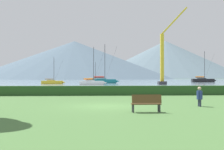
{
  "coord_description": "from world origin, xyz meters",
  "views": [
    {
      "loc": [
        -0.61,
        -18.06,
        1.85
      ],
      "look_at": [
        4.04,
        56.66,
        2.45
      ],
      "focal_mm": 45.33,
      "sensor_mm": 36.0,
      "label": 1
    }
  ],
  "objects_px": {
    "sailboat_slip_0": "(94,81)",
    "dock_crane": "(163,61)",
    "sailboat_slip_10": "(92,82)",
    "person_seated_viewer": "(200,96)",
    "sailboat_slip_4": "(203,80)",
    "sailboat_slip_1": "(52,82)",
    "park_bench_near_path": "(146,102)",
    "sailboat_slip_5": "(103,81)"
  },
  "relations": [
    {
      "from": "sailboat_slip_0",
      "to": "sailboat_slip_10",
      "type": "bearing_deg",
      "value": -91.69
    },
    {
      "from": "sailboat_slip_4",
      "to": "sailboat_slip_10",
      "type": "xyz_separation_m",
      "value": [
        -41.83,
        -35.01,
        -0.2
      ]
    },
    {
      "from": "sailboat_slip_5",
      "to": "sailboat_slip_10",
      "type": "xyz_separation_m",
      "value": [
        -3.24,
        -16.42,
        -0.19
      ]
    },
    {
      "from": "sailboat_slip_5",
      "to": "dock_crane",
      "type": "relative_size",
      "value": 0.6
    },
    {
      "from": "sailboat_slip_1",
      "to": "sailboat_slip_4",
      "type": "relative_size",
      "value": 0.63
    },
    {
      "from": "sailboat_slip_4",
      "to": "sailboat_slip_5",
      "type": "relative_size",
      "value": 0.98
    },
    {
      "from": "sailboat_slip_4",
      "to": "park_bench_near_path",
      "type": "xyz_separation_m",
      "value": [
        -38.5,
        -90.2,
        -0.25
      ]
    },
    {
      "from": "sailboat_slip_0",
      "to": "dock_crane",
      "type": "bearing_deg",
      "value": -63.29
    },
    {
      "from": "park_bench_near_path",
      "to": "sailboat_slip_4",
      "type": "bearing_deg",
      "value": 66.58
    },
    {
      "from": "sailboat_slip_4",
      "to": "person_seated_viewer",
      "type": "relative_size",
      "value": 9.36
    },
    {
      "from": "sailboat_slip_5",
      "to": "sailboat_slip_10",
      "type": "height_order",
      "value": "sailboat_slip_5"
    },
    {
      "from": "sailboat_slip_4",
      "to": "sailboat_slip_0",
      "type": "bearing_deg",
      "value": -175.43
    },
    {
      "from": "person_seated_viewer",
      "to": "sailboat_slip_1",
      "type": "bearing_deg",
      "value": 103.68
    },
    {
      "from": "sailboat_slip_4",
      "to": "sailboat_slip_10",
      "type": "height_order",
      "value": "sailboat_slip_4"
    },
    {
      "from": "sailboat_slip_0",
      "to": "person_seated_viewer",
      "type": "bearing_deg",
      "value": -86.4
    },
    {
      "from": "sailboat_slip_0",
      "to": "sailboat_slip_10",
      "type": "distance_m",
      "value": 35.0
    },
    {
      "from": "person_seated_viewer",
      "to": "dock_crane",
      "type": "relative_size",
      "value": 0.06
    },
    {
      "from": "sailboat_slip_1",
      "to": "park_bench_near_path",
      "type": "bearing_deg",
      "value": -75.28
    },
    {
      "from": "sailboat_slip_4",
      "to": "person_seated_viewer",
      "type": "xyz_separation_m",
      "value": [
        -34.57,
        -87.4,
        -0.09
      ]
    },
    {
      "from": "sailboat_slip_0",
      "to": "sailboat_slip_4",
      "type": "distance_m",
      "value": 41.28
    },
    {
      "from": "sailboat_slip_1",
      "to": "sailboat_slip_10",
      "type": "xyz_separation_m",
      "value": [
        10.99,
        -9.09,
        0.03
      ]
    },
    {
      "from": "park_bench_near_path",
      "to": "person_seated_viewer",
      "type": "relative_size",
      "value": 1.24
    },
    {
      "from": "sailboat_slip_1",
      "to": "person_seated_viewer",
      "type": "bearing_deg",
      "value": -71.31
    },
    {
      "from": "sailboat_slip_0",
      "to": "sailboat_slip_1",
      "type": "bearing_deg",
      "value": -114.8
    },
    {
      "from": "sailboat_slip_5",
      "to": "person_seated_viewer",
      "type": "relative_size",
      "value": 9.58
    },
    {
      "from": "sailboat_slip_10",
      "to": "dock_crane",
      "type": "bearing_deg",
      "value": 2.71
    },
    {
      "from": "sailboat_slip_4",
      "to": "person_seated_viewer",
      "type": "bearing_deg",
      "value": -107.04
    },
    {
      "from": "sailboat_slip_4",
      "to": "dock_crane",
      "type": "relative_size",
      "value": 0.59
    },
    {
      "from": "park_bench_near_path",
      "to": "person_seated_viewer",
      "type": "distance_m",
      "value": 4.83
    },
    {
      "from": "sailboat_slip_10",
      "to": "dock_crane",
      "type": "xyz_separation_m",
      "value": [
        18.17,
        1.15,
        5.55
      ]
    },
    {
      "from": "park_bench_near_path",
      "to": "sailboat_slip_1",
      "type": "bearing_deg",
      "value": 102.26
    },
    {
      "from": "dock_crane",
      "to": "park_bench_near_path",
      "type": "bearing_deg",
      "value": -104.75
    },
    {
      "from": "sailboat_slip_0",
      "to": "sailboat_slip_1",
      "type": "height_order",
      "value": "sailboat_slip_0"
    },
    {
      "from": "sailboat_slip_10",
      "to": "person_seated_viewer",
      "type": "bearing_deg",
      "value": -83.02
    },
    {
      "from": "sailboat_slip_0",
      "to": "dock_crane",
      "type": "distance_m",
      "value": 38.56
    },
    {
      "from": "sailboat_slip_5",
      "to": "park_bench_near_path",
      "type": "relative_size",
      "value": 7.71
    },
    {
      "from": "park_bench_near_path",
      "to": "person_seated_viewer",
      "type": "height_order",
      "value": "person_seated_viewer"
    },
    {
      "from": "sailboat_slip_10",
      "to": "person_seated_viewer",
      "type": "height_order",
      "value": "sailboat_slip_10"
    },
    {
      "from": "sailboat_slip_5",
      "to": "sailboat_slip_10",
      "type": "distance_m",
      "value": 16.74
    },
    {
      "from": "sailboat_slip_0",
      "to": "park_bench_near_path",
      "type": "xyz_separation_m",
      "value": [
        2.79,
        -90.19,
        -0.03
      ]
    },
    {
      "from": "sailboat_slip_1",
      "to": "sailboat_slip_4",
      "type": "distance_m",
      "value": 58.84
    },
    {
      "from": "sailboat_slip_1",
      "to": "sailboat_slip_0",
      "type": "bearing_deg",
      "value": 68.15
    }
  ]
}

